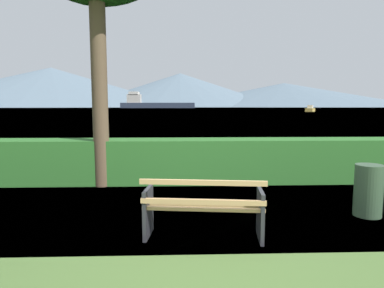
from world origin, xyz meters
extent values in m
plane|color=#4C6B33|center=(0.00, 0.00, 0.00)|extent=(1400.00, 1400.00, 0.00)
plane|color=#6B8EA3|center=(0.00, 309.43, 0.00)|extent=(620.00, 620.00, 0.00)
cube|color=tan|center=(-0.02, -0.19, 0.45)|extent=(1.61, 0.25, 0.04)
cube|color=tan|center=(0.00, 0.00, 0.45)|extent=(1.61, 0.25, 0.04)
cube|color=tan|center=(0.02, 0.19, 0.45)|extent=(1.61, 0.25, 0.04)
cube|color=tan|center=(-0.03, -0.26, 0.57)|extent=(1.61, 0.23, 0.06)
cube|color=tan|center=(-0.04, -0.31, 0.84)|extent=(1.61, 0.23, 0.06)
cube|color=#2D2D33|center=(-0.77, 0.07, 0.34)|extent=(0.11, 0.51, 0.68)
cube|color=#2D2D33|center=(0.76, -0.11, 0.34)|extent=(0.11, 0.51, 0.68)
cube|color=#2D6B28|center=(0.00, 3.38, 0.51)|extent=(9.79, 0.89, 1.02)
cylinder|color=brown|center=(-2.08, 3.05, 2.27)|extent=(0.34, 0.34, 4.54)
cylinder|color=#385138|center=(2.75, 0.79, 0.42)|extent=(0.44, 0.44, 0.85)
cube|color=#2D384C|center=(-19.52, 285.47, 2.25)|extent=(63.91, 12.90, 4.50)
cube|color=beige|center=(-39.77, 287.11, 8.10)|extent=(11.96, 7.93, 7.20)
cube|color=silver|center=(-39.77, 287.11, 12.83)|extent=(8.60, 8.43, 2.25)
cube|color=gold|center=(40.28, 98.90, 0.54)|extent=(5.02, 6.67, 1.07)
cube|color=silver|center=(40.28, 98.90, 1.58)|extent=(2.45, 2.76, 1.01)
cone|color=slate|center=(-206.42, 546.08, 31.38)|extent=(433.86, 433.86, 62.76)
cone|color=slate|center=(0.00, 581.33, 28.90)|extent=(349.17, 349.17, 57.80)
cone|color=slate|center=(186.78, 598.11, 21.30)|extent=(436.38, 436.38, 42.61)
camera|label=1|loc=(-0.32, -4.44, 1.80)|focal=31.28mm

